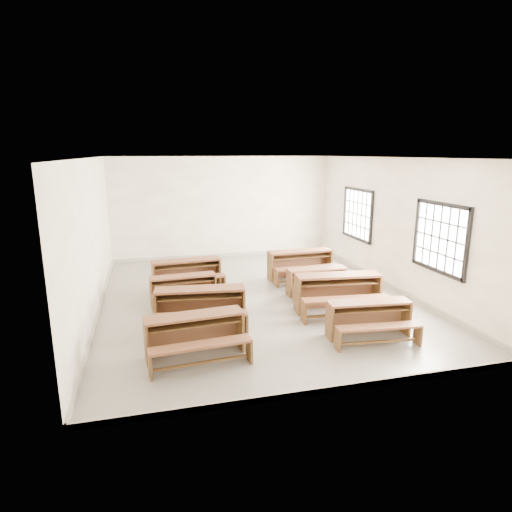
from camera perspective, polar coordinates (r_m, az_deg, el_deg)
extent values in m
plane|color=slate|center=(10.08, 0.00, -5.53)|extent=(8.50, 8.50, 0.00)
cube|color=silver|center=(9.52, 0.00, 12.83)|extent=(7.00, 8.50, 0.05)
cube|color=white|center=(13.76, -4.40, 6.45)|extent=(7.00, 0.05, 3.20)
cube|color=white|center=(5.79, 10.48, -3.76)|extent=(7.00, 0.05, 3.20)
cube|color=white|center=(9.44, -20.90, 2.31)|extent=(0.05, 8.50, 3.20)
cube|color=white|center=(11.05, 17.78, 4.08)|extent=(0.05, 8.50, 3.20)
cube|color=gray|center=(14.04, -4.29, 0.16)|extent=(7.00, 0.04, 0.10)
cube|color=gray|center=(6.41, 9.88, -17.12)|extent=(7.00, 0.04, 0.10)
cube|color=gray|center=(9.84, -20.17, -6.57)|extent=(0.04, 8.50, 0.10)
cube|color=gray|center=(11.39, 17.24, -3.62)|extent=(0.04, 8.50, 0.10)
cube|color=white|center=(9.59, 23.41, 2.25)|extent=(0.02, 1.50, 1.30)
cube|color=black|center=(9.48, 23.70, 6.33)|extent=(0.06, 1.62, 0.08)
cube|color=black|center=(9.73, 22.93, -1.74)|extent=(0.06, 1.62, 0.08)
cube|color=black|center=(8.98, 26.34, 1.24)|extent=(0.06, 0.08, 1.46)
cube|color=black|center=(10.21, 20.64, 3.12)|extent=(0.06, 0.08, 1.46)
cube|color=white|center=(12.59, 13.45, 5.45)|extent=(0.02, 1.50, 1.30)
cube|color=black|center=(12.50, 13.54, 8.58)|extent=(0.06, 1.62, 0.08)
cube|color=black|center=(12.69, 13.20, 2.37)|extent=(0.06, 1.62, 0.08)
cube|color=black|center=(11.89, 15.12, 4.90)|extent=(0.06, 0.08, 1.46)
cube|color=black|center=(13.28, 11.79, 5.94)|extent=(0.06, 0.08, 1.46)
cube|color=brown|center=(7.15, -8.27, -7.85)|extent=(1.65, 0.54, 0.04)
cube|color=brown|center=(7.45, -8.45, -9.97)|extent=(1.61, 0.18, 0.69)
cube|color=brown|center=(7.20, -14.45, -11.15)|extent=(0.08, 0.41, 0.69)
cube|color=brown|center=(7.46, -2.14, -9.79)|extent=(0.08, 0.41, 0.69)
cube|color=brown|center=(7.18, -8.20, -8.96)|extent=(1.52, 0.43, 0.02)
cube|color=brown|center=(6.82, -7.35, -11.68)|extent=(1.64, 0.42, 0.04)
cube|color=brown|center=(6.82, -13.98, -14.00)|extent=(0.06, 0.29, 0.38)
cube|color=brown|center=(7.09, -0.91, -12.42)|extent=(0.06, 0.29, 0.38)
cube|color=brown|center=(6.95, -7.27, -13.94)|extent=(1.49, 0.18, 0.04)
cube|color=brown|center=(8.31, -7.50, -4.40)|extent=(1.76, 0.62, 0.04)
cube|color=brown|center=(8.62, -7.44, -6.45)|extent=(1.71, 0.23, 0.73)
cube|color=brown|center=(8.48, -13.14, -7.05)|extent=(0.09, 0.43, 0.73)
cube|color=brown|center=(8.48, -1.71, -6.68)|extent=(0.09, 0.43, 0.73)
cube|color=brown|center=(8.34, -7.47, -5.43)|extent=(1.62, 0.50, 0.02)
cube|color=brown|center=(7.92, -7.38, -7.79)|extent=(1.74, 0.49, 0.04)
cube|color=brown|center=(8.05, -13.40, -9.44)|extent=(0.08, 0.30, 0.41)
cube|color=brown|center=(8.05, -1.28, -9.04)|extent=(0.08, 0.30, 0.41)
cube|color=brown|center=(8.04, -7.31, -9.93)|extent=(1.59, 0.23, 0.04)
cube|color=brown|center=(9.65, -9.74, -2.66)|extent=(1.47, 0.46, 0.04)
cube|color=brown|center=(9.90, -9.81, -4.23)|extent=(1.45, 0.13, 0.62)
cube|color=brown|center=(9.67, -13.82, -4.85)|extent=(0.06, 0.36, 0.62)
cube|color=brown|center=(9.86, -5.60, -4.15)|extent=(0.06, 0.36, 0.62)
cube|color=brown|center=(9.67, -9.70, -3.42)|extent=(1.36, 0.36, 0.02)
cube|color=brown|center=(9.31, -9.26, -5.00)|extent=(1.46, 0.35, 0.04)
cube|color=brown|center=(9.30, -13.55, -6.48)|extent=(0.05, 0.26, 0.34)
cube|color=brown|center=(9.49, -4.99, -5.71)|extent=(0.05, 0.26, 0.34)
cube|color=brown|center=(9.40, -9.20, -6.58)|extent=(1.34, 0.13, 0.04)
cube|color=brown|center=(10.66, -9.29, -0.56)|extent=(1.69, 0.54, 0.04)
cube|color=brown|center=(10.93, -9.39, -2.24)|extent=(1.67, 0.17, 0.71)
cube|color=brown|center=(10.66, -13.53, -2.85)|extent=(0.07, 0.42, 0.71)
cube|color=brown|center=(10.91, -5.01, -2.14)|extent=(0.07, 0.42, 0.71)
cube|color=brown|center=(10.67, -9.24, -1.35)|extent=(1.56, 0.43, 0.02)
cube|color=brown|center=(10.25, -8.74, -2.92)|extent=(1.68, 0.42, 0.04)
cube|color=brown|center=(10.22, -13.20, -4.47)|extent=(0.06, 0.29, 0.40)
cube|color=brown|center=(10.48, -4.32, -3.68)|extent=(0.06, 0.29, 0.40)
cube|color=brown|center=(10.34, -8.68, -4.58)|extent=(1.54, 0.17, 0.04)
cube|color=brown|center=(8.08, 14.87, -5.96)|extent=(1.54, 0.53, 0.04)
cube|color=brown|center=(8.34, 14.26, -7.79)|extent=(1.51, 0.19, 0.64)
cube|color=brown|center=(7.94, 9.77, -8.66)|extent=(0.08, 0.38, 0.64)
cube|color=brown|center=(8.51, 19.34, -7.73)|extent=(0.08, 0.38, 0.64)
cube|color=brown|center=(8.11, 14.86, -6.89)|extent=(1.42, 0.42, 0.02)
cube|color=brown|center=(7.79, 16.09, -9.03)|extent=(1.53, 0.42, 0.04)
cube|color=brown|center=(7.60, 10.83, -10.94)|extent=(0.06, 0.27, 0.36)
cube|color=brown|center=(8.18, 20.77, -9.77)|extent=(0.06, 0.27, 0.36)
cube|color=brown|center=(7.90, 15.95, -10.94)|extent=(1.40, 0.19, 0.04)
cube|color=brown|center=(9.19, 10.91, -2.53)|extent=(1.84, 0.63, 0.05)
cube|color=brown|center=(9.49, 10.40, -4.55)|extent=(1.80, 0.23, 0.77)
cube|color=brown|center=(9.07, 5.52, -5.25)|extent=(0.09, 0.45, 0.77)
cube|color=brown|center=(9.63, 15.76, -4.58)|extent=(0.09, 0.45, 0.77)
cube|color=brown|center=(9.22, 10.91, -3.51)|extent=(1.69, 0.51, 0.02)
cube|color=brown|center=(8.80, 11.99, -5.63)|extent=(1.83, 0.50, 0.05)
cube|color=brown|center=(8.62, 6.38, -7.48)|extent=(0.08, 0.32, 0.43)
cube|color=brown|center=(9.21, 17.09, -6.62)|extent=(0.08, 0.32, 0.43)
cube|color=brown|center=(8.91, 11.88, -7.68)|extent=(1.66, 0.23, 0.05)
cube|color=brown|center=(10.26, 8.12, -1.68)|extent=(1.43, 0.36, 0.04)
cube|color=brown|center=(10.49, 7.73, -3.15)|extent=(1.42, 0.04, 0.61)
cube|color=brown|center=(10.11, 4.42, -3.71)|extent=(0.04, 0.36, 0.61)
cube|color=brown|center=(10.63, 11.53, -3.08)|extent=(0.04, 0.36, 0.61)
cube|color=brown|center=(10.28, 8.14, -2.38)|extent=(1.32, 0.27, 0.02)
cube|color=brown|center=(9.95, 9.04, -3.81)|extent=(1.43, 0.26, 0.04)
cube|color=brown|center=(9.76, 5.24, -5.19)|extent=(0.04, 0.25, 0.34)
cube|color=brown|center=(10.30, 12.56, -4.46)|extent=(0.04, 0.25, 0.34)
cube|color=brown|center=(10.03, 8.98, -5.26)|extent=(1.32, 0.05, 0.04)
cube|color=brown|center=(11.46, 5.90, 0.66)|extent=(1.73, 0.47, 0.04)
cube|color=brown|center=(11.72, 5.51, -0.98)|extent=(1.72, 0.08, 0.73)
cube|color=brown|center=(11.28, 1.89, -1.51)|extent=(0.05, 0.43, 0.73)
cube|color=brown|center=(11.88, 9.61, -0.92)|extent=(0.05, 0.43, 0.73)
cube|color=brown|center=(11.47, 5.92, -0.10)|extent=(1.59, 0.36, 0.02)
cube|color=brown|center=(11.07, 6.86, -1.56)|extent=(1.72, 0.34, 0.04)
cube|color=brown|center=(10.84, 2.73, -3.03)|extent=(0.05, 0.30, 0.41)
cube|color=brown|center=(11.46, 10.69, -2.33)|extent=(0.05, 0.30, 0.41)
cube|color=brown|center=(11.15, 6.81, -3.15)|extent=(1.59, 0.09, 0.04)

